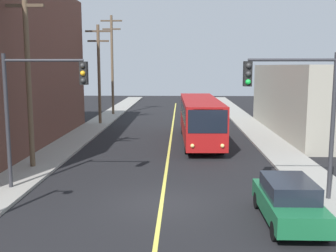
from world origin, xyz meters
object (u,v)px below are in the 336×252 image
Objects in this scene: utility_pole_near at (28,64)px; traffic_signal_left_corner at (40,96)px; parked_car_green at (288,200)px; city_bus at (200,118)px; utility_pole_far at (112,61)px; traffic_signal_right_corner at (296,99)px; utility_pole_mid at (99,70)px.

utility_pole_near is 4.57m from traffic_signal_left_corner.
parked_car_green is at bearing -31.60° from utility_pole_near.
utility_pole_far is (-9.19, 16.08, 4.35)m from city_bus.
city_bus is 13.86m from traffic_signal_right_corner.
traffic_signal_left_corner is (1.96, -3.89, -1.38)m from utility_pole_near.
city_bus is 2.04× the size of traffic_signal_right_corner.
traffic_signal_right_corner reaches higher than parked_car_green.
traffic_signal_left_corner is 1.00× the size of traffic_signal_right_corner.
traffic_signal_left_corner is 10.88m from traffic_signal_right_corner.
traffic_signal_right_corner reaches higher than city_bus.
traffic_signal_right_corner is at bearing -21.45° from utility_pole_near.
traffic_signal_left_corner reaches higher than city_bus.
traffic_signal_left_corner is at bearing 174.04° from traffic_signal_right_corner.
utility_pole_mid is at bearing 136.90° from city_bus.
utility_pole_near is at bearing 148.40° from parked_car_green.
parked_car_green is at bearing -107.87° from traffic_signal_right_corner.
traffic_signal_left_corner and traffic_signal_right_corner have the same top height.
parked_car_green is 14.92m from utility_pole_near.
city_bus is at bearing 40.70° from utility_pole_near.
utility_pole_near is (-12.01, 7.39, 4.85)m from parked_car_green.
utility_pole_near is 24.31m from utility_pole_far.
traffic_signal_right_corner is (10.82, -1.13, 0.00)m from traffic_signal_left_corner.
traffic_signal_left_corner is (-10.06, 3.50, 3.46)m from parked_car_green.
parked_car_green is 0.44× the size of utility_pole_near.
utility_pole_mid reaches higher than traffic_signal_left_corner.
utility_pole_mid is at bearing -90.02° from utility_pole_far.
utility_pole_mid is 25.15m from traffic_signal_right_corner.
city_bus is 1.21× the size of utility_pole_near.
utility_pole_mid is 1.54× the size of traffic_signal_left_corner.
parked_car_green is 34.19m from utility_pole_far.
utility_pole_mid is at bearing 115.66° from parked_car_green.
city_bus is 1.32× the size of utility_pole_mid.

